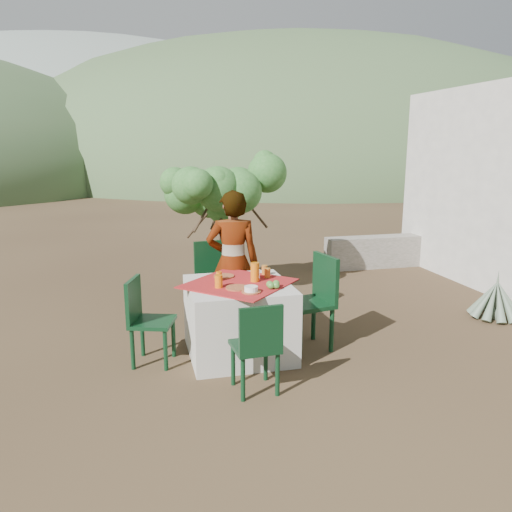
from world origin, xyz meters
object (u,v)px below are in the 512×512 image
(juice_pitcher, at_px, (255,272))
(chair_left, at_px, (145,317))
(chair_far, at_px, (215,278))
(chair_near, at_px, (257,344))
(agave, at_px, (496,300))
(chair_right, at_px, (315,297))
(table, at_px, (239,319))
(shrub_tree, at_px, (227,198))
(person, at_px, (233,262))

(juice_pitcher, bearing_deg, chair_left, -179.27)
(chair_far, bearing_deg, juice_pitcher, -81.87)
(chair_near, xyz_separation_m, juice_pitcher, (0.20, 0.90, 0.40))
(chair_left, distance_m, agave, 4.31)
(chair_right, bearing_deg, table, -101.46)
(chair_near, height_order, shrub_tree, shrub_tree)
(chair_far, distance_m, agave, 3.52)
(table, relative_size, agave, 1.90)
(person, bearing_deg, juice_pitcher, 107.77)
(chair_near, height_order, person, person)
(table, relative_size, chair_right, 1.30)
(chair_left, bearing_deg, chair_right, -72.58)
(table, distance_m, chair_left, 0.95)
(chair_far, bearing_deg, person, -73.45)
(chair_near, relative_size, agave, 1.21)
(chair_near, xyz_separation_m, agave, (3.38, 1.19, -0.23))
(chair_near, xyz_separation_m, person, (0.10, 1.55, 0.36))
(person, distance_m, agave, 3.35)
(person, height_order, juice_pitcher, person)
(chair_far, bearing_deg, table, -91.50)
(chair_right, distance_m, person, 1.05)
(chair_far, xyz_separation_m, chair_right, (0.89, -1.05, 0.01))
(chair_right, height_order, person, person)
(shrub_tree, distance_m, juice_pitcher, 2.08)
(chair_far, distance_m, chair_right, 1.38)
(chair_left, bearing_deg, person, -38.71)
(table, xyz_separation_m, chair_left, (-0.94, -0.00, 0.10))
(chair_far, distance_m, shrub_tree, 1.36)
(chair_left, height_order, shrub_tree, shrub_tree)
(agave, bearing_deg, chair_far, 168.08)
(chair_left, bearing_deg, shrub_tree, -12.88)
(table, xyz_separation_m, juice_pitcher, (0.17, 0.01, 0.48))
(chair_right, height_order, juice_pitcher, chair_right)
(chair_near, bearing_deg, person, -97.84)
(chair_far, distance_m, chair_near, 1.92)
(chair_far, xyz_separation_m, agave, (3.43, -0.72, -0.32))
(chair_near, bearing_deg, shrub_tree, -100.03)
(person, height_order, agave, person)
(chair_near, distance_m, person, 1.60)
(table, distance_m, chair_right, 0.84)
(chair_right, relative_size, shrub_tree, 0.56)
(chair_near, distance_m, chair_right, 1.21)
(chair_left, height_order, chair_right, chair_right)
(person, distance_m, juice_pitcher, 0.66)
(chair_far, bearing_deg, chair_left, -135.81)
(table, bearing_deg, chair_right, -1.65)
(chair_left, distance_m, person, 1.26)
(table, bearing_deg, agave, 5.14)
(juice_pitcher, bearing_deg, table, -175.71)
(chair_left, distance_m, chair_right, 1.76)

